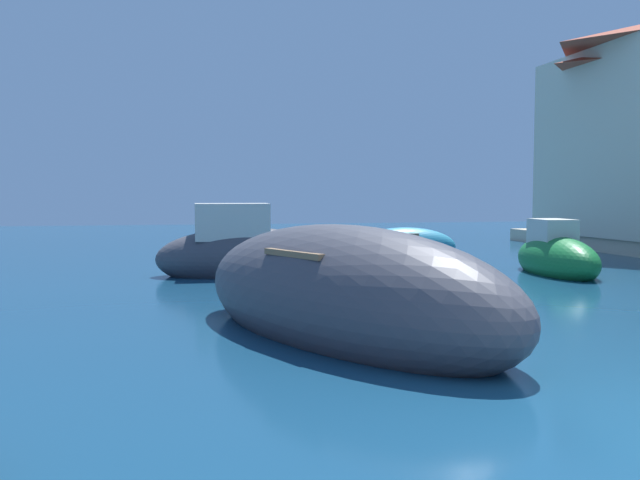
{
  "coord_description": "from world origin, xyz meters",
  "views": [
    {
      "loc": [
        -4.12,
        -4.62,
        1.99
      ],
      "look_at": [
        -0.77,
        11.03,
        0.89
      ],
      "focal_mm": 37.7,
      "sensor_mm": 36.0,
      "label": 1
    }
  ],
  "objects": [
    {
      "name": "moored_boat_1",
      "position": [
        2.89,
        15.4,
        0.34
      ],
      "size": [
        3.4,
        1.72,
        1.22
      ],
      "rotation": [
        0.0,
        0.0,
        6.17
      ],
      "color": "teal",
      "rests_on": "ground"
    },
    {
      "name": "moored_boat_3",
      "position": [
        -1.86,
        4.38,
        0.56
      ],
      "size": [
        4.66,
        6.57,
        2.02
      ],
      "rotation": [
        0.0,
        0.0,
        5.15
      ],
      "color": "#3F3F47",
      "rests_on": "ground"
    },
    {
      "name": "moored_boat_6",
      "position": [
        5.13,
        10.44,
        0.41
      ],
      "size": [
        1.7,
        3.62,
        1.64
      ],
      "rotation": [
        0.0,
        0.0,
        4.61
      ],
      "color": "#197233",
      "rests_on": "ground"
    },
    {
      "name": "moored_boat_7",
      "position": [
        -2.49,
        11.85,
        0.54
      ],
      "size": [
        4.45,
        1.81,
        2.1
      ],
      "rotation": [
        0.0,
        0.0,
        6.25
      ],
      "color": "#3F3F47",
      "rests_on": "ground"
    }
  ]
}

